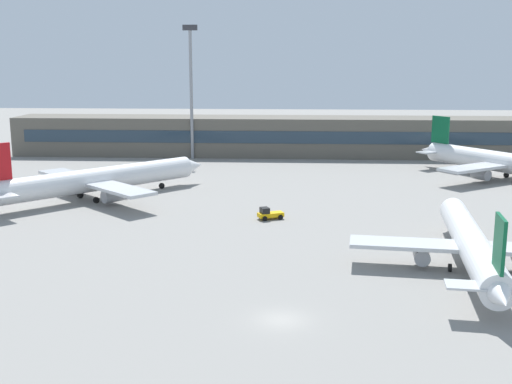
% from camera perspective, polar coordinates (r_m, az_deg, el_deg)
% --- Properties ---
extents(ground_plane, '(400.00, 400.00, 0.00)m').
position_cam_1_polar(ground_plane, '(94.71, 2.72, -1.81)').
color(ground_plane, gray).
extents(terminal_building, '(128.66, 12.13, 9.00)m').
position_cam_1_polar(terminal_building, '(150.59, 2.97, 4.99)').
color(terminal_building, '#5B564C').
rests_on(terminal_building, ground_plane).
extents(airplane_near, '(26.07, 37.19, 9.19)m').
position_cam_1_polar(airplane_near, '(73.02, 18.61, -4.27)').
color(airplane_near, white).
rests_on(airplane_near, ground_plane).
extents(airplane_mid, '(31.67, 33.12, 10.48)m').
position_cam_1_polar(airplane_mid, '(106.21, -13.79, 1.11)').
color(airplane_mid, white).
rests_on(airplane_mid, ground_plane).
extents(airplane_far, '(28.81, 37.42, 10.78)m').
position_cam_1_polar(airplane_far, '(127.40, 21.66, 2.39)').
color(airplane_far, silver).
rests_on(airplane_far, ground_plane).
extents(baggage_tug_yellow, '(3.90, 2.90, 1.75)m').
position_cam_1_polar(baggage_tug_yellow, '(90.28, 1.17, -1.96)').
color(baggage_tug_yellow, '#F2B20C').
rests_on(baggage_tug_yellow, ground_plane).
extents(floodlight_tower_west, '(3.20, 0.80, 29.67)m').
position_cam_1_polar(floodlight_tower_west, '(145.13, -5.82, 9.61)').
color(floodlight_tower_west, gray).
rests_on(floodlight_tower_west, ground_plane).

